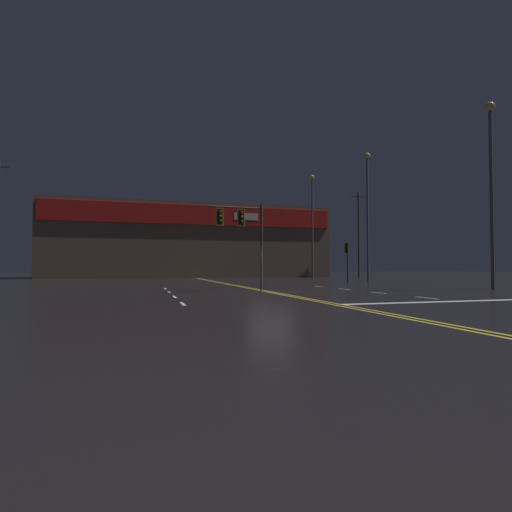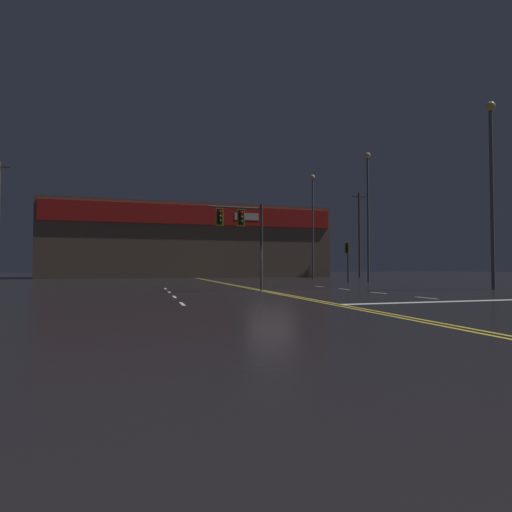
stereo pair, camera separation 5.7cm
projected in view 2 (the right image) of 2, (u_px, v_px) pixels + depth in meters
ground_plane at (272, 292)px, 20.85m from camera, size 200.00×200.00×0.00m
road_markings at (301, 294)px, 19.74m from camera, size 15.37×60.00×0.01m
traffic_signal_median at (240, 225)px, 22.13m from camera, size 3.07×0.36×4.89m
traffic_signal_corner_northeast at (347, 253)px, 34.69m from camera, size 0.42×0.36×3.53m
streetlight_near_right at (368, 202)px, 37.64m from camera, size 0.56×0.56×12.22m
streetlight_median_approach at (313, 215)px, 47.32m from camera, size 0.56×0.56×12.37m
streetlight_far_right at (491, 172)px, 23.77m from camera, size 0.56×0.56×11.25m
building_backdrop at (192, 242)px, 55.03m from camera, size 37.01×10.23×9.66m
utility_pole_row at (193, 226)px, 49.02m from camera, size 46.20×0.26×12.90m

